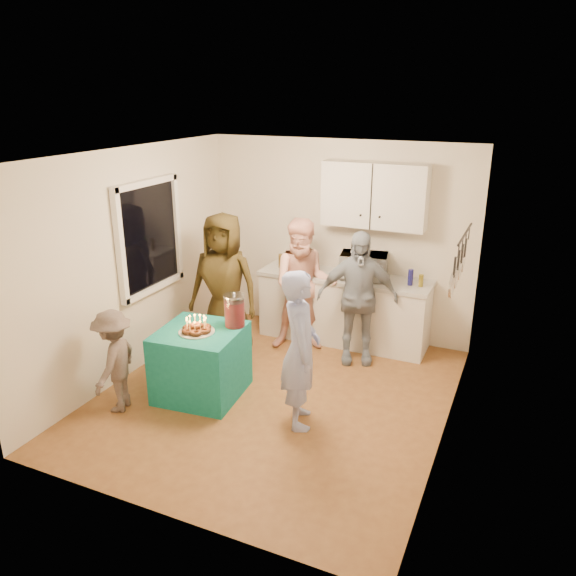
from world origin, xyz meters
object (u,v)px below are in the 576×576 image
at_px(woman_back_right, 357,298).
at_px(party_table, 201,362).
at_px(woman_back_left, 224,285).
at_px(child_near_left, 115,361).
at_px(microwave, 364,266).
at_px(man_birthday, 300,349).
at_px(counter, 343,310).
at_px(punch_jar, 235,311).
at_px(woman_back_center, 304,285).

bearing_deg(woman_back_right, party_table, -151.28).
bearing_deg(woman_back_left, child_near_left, -108.70).
xyz_separation_m(microwave, woman_back_right, (0.08, -0.49, -0.25)).
relative_size(man_birthday, woman_back_left, 0.89).
relative_size(counter, punch_jar, 6.47).
distance_m(party_table, child_near_left, 0.91).
distance_m(microwave, woman_back_center, 0.79).
relative_size(woman_back_left, child_near_left, 1.64).
relative_size(man_birthday, woman_back_center, 0.94).
height_order(counter, party_table, counter).
relative_size(man_birthday, woman_back_right, 0.98).
relative_size(woman_back_center, child_near_left, 1.55).
bearing_deg(woman_back_right, counter, 103.46).
bearing_deg(child_near_left, counter, 134.50).
bearing_deg(man_birthday, woman_back_center, -4.02).
bearing_deg(punch_jar, woman_back_right, 50.45).
relative_size(counter, child_near_left, 1.99).
xyz_separation_m(microwave, man_birthday, (-0.01, -2.04, -0.27)).
height_order(woman_back_center, woman_back_right, woman_back_center).
xyz_separation_m(woman_back_left, child_near_left, (-0.36, -1.64, -0.35)).
relative_size(woman_back_left, woman_back_right, 1.10).
height_order(party_table, woman_back_left, woman_back_left).
xyz_separation_m(man_birthday, woman_back_left, (-1.48, 1.10, 0.10)).
height_order(woman_back_right, child_near_left, woman_back_right).
distance_m(punch_jar, man_birthday, 0.98).
xyz_separation_m(woman_back_right, child_near_left, (-1.93, -2.09, -0.27)).
relative_size(party_table, woman_back_left, 0.47).
bearing_deg(man_birthday, microwave, -25.52).
distance_m(punch_jar, woman_back_right, 1.57).
relative_size(party_table, child_near_left, 0.77).
xyz_separation_m(counter, child_near_left, (-1.60, -2.58, 0.12)).
distance_m(counter, man_birthday, 2.09).
bearing_deg(punch_jar, child_near_left, -136.52).
bearing_deg(woman_back_left, counter, 30.79).
bearing_deg(man_birthday, woman_back_left, 28.22).
distance_m(microwave, woman_back_right, 0.56).
xyz_separation_m(counter, microwave, (0.25, 0.00, 0.64)).
xyz_separation_m(microwave, woman_back_left, (-1.49, -0.94, -0.17)).
bearing_deg(punch_jar, woman_back_left, 126.92).
bearing_deg(counter, man_birthday, -83.37).
height_order(party_table, man_birthday, man_birthday).
distance_m(woman_back_right, child_near_left, 2.86).
bearing_deg(child_near_left, party_table, 120.39).
bearing_deg(woman_back_left, woman_back_center, 25.16).
distance_m(microwave, punch_jar, 1.94).
bearing_deg(party_table, counter, 63.91).
bearing_deg(punch_jar, microwave, 61.67).
bearing_deg(punch_jar, counter, 68.46).
bearing_deg(microwave, child_near_left, -136.36).
relative_size(party_table, man_birthday, 0.53).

